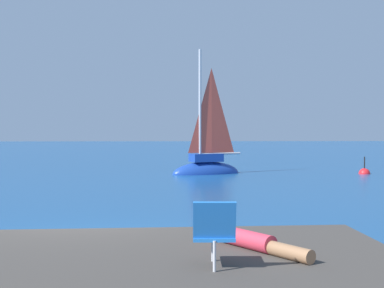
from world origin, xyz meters
The scene contains 6 objects.
ground_plane centered at (0.00, 0.00, 0.00)m, with size 160.00×160.00×0.00m, color navy.
boulder_seaward centered at (3.33, -1.25, 0.00)m, with size 0.88×0.70×0.48m, color #3A4038.
sailboat_near centered at (3.30, 15.93, 0.36)m, with size 3.71×2.34×6.69m.
person_sunbather centered at (2.75, -2.99, 0.76)m, with size 1.13×1.51×0.25m.
beach_chair centered at (2.16, -3.89, 1.09)m, with size 0.50×0.61×0.80m.
marker_buoy centered at (11.08, 15.66, 0.01)m, with size 0.56×0.56×1.13m.
Camera 1 is at (1.70, -9.88, 2.26)m, focal length 49.29 mm.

